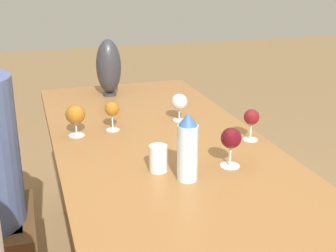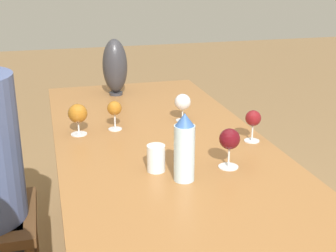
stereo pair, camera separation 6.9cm
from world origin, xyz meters
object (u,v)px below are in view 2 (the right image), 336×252
water_tumbler (156,158)px  wine_glass_7 (183,102)px  wine_glass_1 (114,109)px  wine_glass_2 (253,119)px  water_bottle (184,148)px  wine_glass_4 (230,140)px  wine_glass_5 (78,114)px  vase (115,66)px

water_tumbler → wine_glass_7: 0.56m
wine_glass_1 → wine_glass_2: (-0.29, -0.52, 0.00)m
water_bottle → water_tumbler: size_ratio=2.47×
wine_glass_4 → wine_glass_1: bearing=33.1°
wine_glass_1 → wine_glass_4: wine_glass_4 is taller
wine_glass_1 → wine_glass_4: 0.60m
wine_glass_1 → wine_glass_4: (-0.50, -0.33, 0.01)m
wine_glass_4 → wine_glass_5: 0.69m
water_bottle → vase: (1.12, 0.05, 0.04)m
water_tumbler → wine_glass_2: size_ratio=0.73×
wine_glass_1 → wine_glass_5: wine_glass_5 is taller
wine_glass_4 → wine_glass_5: (0.48, 0.49, -0.01)m
water_tumbler → wine_glass_7: bearing=-26.2°
wine_glass_1 → wine_glass_7: (0.04, -0.32, -0.01)m
water_tumbler → wine_glass_5: 0.50m
vase → wine_glass_7: 0.58m
wine_glass_2 → wine_glass_7: size_ratio=1.03×
water_bottle → wine_glass_7: bearing=-16.3°
water_tumbler → vase: 1.04m
water_tumbler → wine_glass_5: wine_glass_5 is taller
wine_glass_7 → wine_glass_2: bearing=-148.5°
wine_glass_2 → water_tumbler: bearing=111.8°
water_bottle → water_tumbler: (0.09, 0.07, -0.07)m
wine_glass_1 → wine_glass_5: bearing=98.1°
water_bottle → wine_glass_5: bearing=29.5°
water_tumbler → wine_glass_1: bearing=8.7°
wine_glass_1 → wine_glass_7: size_ratio=1.02×
water_bottle → vase: 1.13m
water_tumbler → wine_glass_4: (-0.04, -0.26, 0.06)m
water_tumbler → wine_glass_4: 0.27m
vase → wine_glass_7: (-0.53, -0.23, -0.07)m
water_bottle → wine_glass_5: size_ratio=1.75×
wine_glass_2 → wine_glass_5: bearing=68.7°
water_tumbler → wine_glass_1: size_ratio=0.74×
wine_glass_1 → wine_glass_7: 0.32m
water_tumbler → wine_glass_2: 0.48m
water_bottle → vase: vase is taller
water_bottle → wine_glass_2: size_ratio=1.79×
water_tumbler → wine_glass_1: (0.47, 0.07, 0.05)m
wine_glass_1 → water_tumbler: bearing=-171.3°
wine_glass_4 → water_bottle: bearing=107.2°
vase → wine_glass_1: bearing=170.6°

